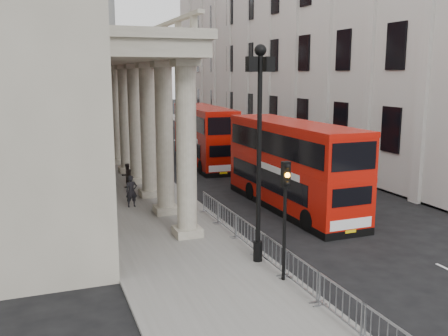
# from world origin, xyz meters

# --- Properties ---
(ground) EXTENTS (260.00, 260.00, 0.00)m
(ground) POSITION_xyz_m (0.00, 0.00, 0.00)
(ground) COLOR black
(ground) RESTS_ON ground
(sidewalk_west) EXTENTS (6.00, 140.00, 0.12)m
(sidewalk_west) POSITION_xyz_m (-3.00, 30.00, 0.06)
(sidewalk_west) COLOR slate
(sidewalk_west) RESTS_ON ground
(sidewalk_east) EXTENTS (3.00, 140.00, 0.12)m
(sidewalk_east) POSITION_xyz_m (13.50, 30.00, 0.06)
(sidewalk_east) COLOR slate
(sidewalk_east) RESTS_ON ground
(kerb) EXTENTS (0.20, 140.00, 0.14)m
(kerb) POSITION_xyz_m (-0.05, 30.00, 0.07)
(kerb) COLOR slate
(kerb) RESTS_ON ground
(brick_building) EXTENTS (9.00, 32.00, 22.00)m
(brick_building) POSITION_xyz_m (-10.50, 48.00, 11.00)
(brick_building) COLOR maroon
(brick_building) RESTS_ON ground
(west_building_far) EXTENTS (9.00, 30.00, 20.00)m
(west_building_far) POSITION_xyz_m (-10.50, 80.00, 10.00)
(west_building_far) COLOR gray
(west_building_far) RESTS_ON ground
(east_building) EXTENTS (8.00, 55.00, 25.00)m
(east_building) POSITION_xyz_m (16.00, 32.00, 12.50)
(east_building) COLOR beige
(east_building) RESTS_ON ground
(monument_column) EXTENTS (8.00, 8.00, 54.20)m
(monument_column) POSITION_xyz_m (6.00, 92.00, 15.98)
(monument_column) COLOR #60605E
(monument_column) RESTS_ON ground
(lamp_post_south) EXTENTS (1.05, 0.44, 8.32)m
(lamp_post_south) POSITION_xyz_m (-0.60, 4.00, 4.91)
(lamp_post_south) COLOR black
(lamp_post_south) RESTS_ON sidewalk_west
(lamp_post_mid) EXTENTS (1.05, 0.44, 8.32)m
(lamp_post_mid) POSITION_xyz_m (-0.60, 20.00, 4.91)
(lamp_post_mid) COLOR black
(lamp_post_mid) RESTS_ON sidewalk_west
(lamp_post_north) EXTENTS (1.05, 0.44, 8.32)m
(lamp_post_north) POSITION_xyz_m (-0.60, 36.00, 4.91)
(lamp_post_north) COLOR black
(lamp_post_north) RESTS_ON sidewalk_west
(traffic_light) EXTENTS (0.28, 0.33, 4.30)m
(traffic_light) POSITION_xyz_m (-0.50, 1.98, 3.11)
(traffic_light) COLOR black
(traffic_light) RESTS_ON sidewalk_west
(crowd_barriers) EXTENTS (0.50, 18.75, 1.10)m
(crowd_barriers) POSITION_xyz_m (-0.35, 2.23, 0.67)
(crowd_barriers) COLOR gray
(crowd_barriers) RESTS_ON sidewalk_west
(bus_near) EXTENTS (2.89, 11.21, 4.82)m
(bus_near) POSITION_xyz_m (4.52, 10.86, 2.52)
(bus_near) COLOR #B71208
(bus_near) RESTS_ON ground
(bus_far) EXTENTS (3.35, 11.16, 4.75)m
(bus_far) POSITION_xyz_m (4.31, 25.53, 2.48)
(bus_far) COLOR #A11007
(bus_far) RESTS_ON ground
(pedestrian_a) EXTENTS (0.67, 0.47, 1.76)m
(pedestrian_a) POSITION_xyz_m (-3.77, 13.89, 1.00)
(pedestrian_a) COLOR black
(pedestrian_a) RESTS_ON sidewalk_west
(pedestrian_b) EXTENTS (0.91, 0.81, 1.57)m
(pedestrian_b) POSITION_xyz_m (-3.18, 18.82, 0.91)
(pedestrian_b) COLOR #2A2321
(pedestrian_b) RESTS_ON sidewalk_west
(pedestrian_c) EXTENTS (0.80, 0.57, 1.55)m
(pedestrian_c) POSITION_xyz_m (-3.90, 22.68, 0.89)
(pedestrian_c) COLOR black
(pedestrian_c) RESTS_ON sidewalk_west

